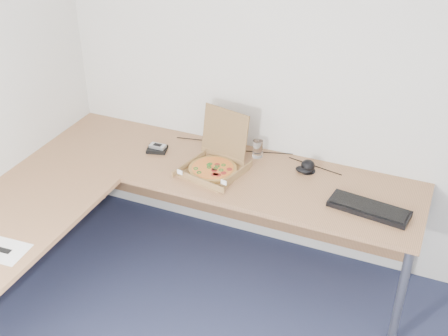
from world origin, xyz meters
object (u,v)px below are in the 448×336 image
at_px(pizza_box, 214,165).
at_px(drinking_glass, 258,149).
at_px(desk, 147,197).
at_px(keyboard, 369,209).
at_px(wallet, 157,149).

xyz_separation_m(pizza_box, drinking_glass, (0.19, 0.28, 0.02)).
height_order(desk, drinking_glass, drinking_glass).
distance_m(keyboard, wallet, 1.44).
relative_size(keyboard, wallet, 3.55).
bearing_deg(drinking_glass, wallet, -163.32).
bearing_deg(keyboard, desk, -157.56).
distance_m(desk, keyboard, 1.30).
xyz_separation_m(drinking_glass, wallet, (-0.64, -0.19, -0.05)).
bearing_deg(drinking_glass, desk, -124.95).
relative_size(desk, pizza_box, 6.37).
height_order(desk, wallet, wallet).
xyz_separation_m(drinking_glass, keyboard, (0.79, -0.32, -0.04)).
distance_m(desk, pizza_box, 0.48).
bearing_deg(drinking_glass, pizza_box, -124.26).
bearing_deg(keyboard, wallet, -177.78).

